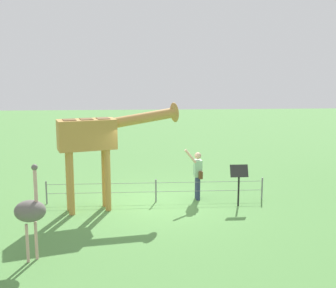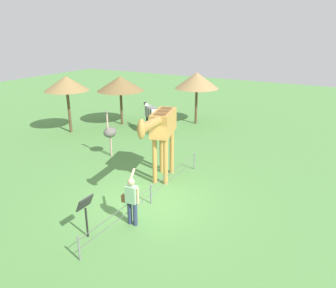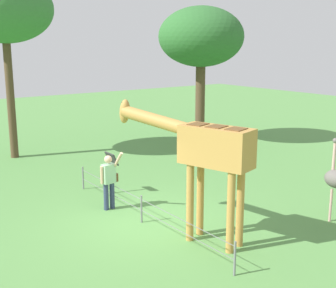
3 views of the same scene
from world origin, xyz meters
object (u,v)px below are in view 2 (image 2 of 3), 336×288
object	(u,v)px
shade_hut_aside	(66,84)
ostrich	(110,132)
shade_hut_near	(197,80)
giraffe	(161,128)
info_sign	(85,208)
zebra	(151,114)
visitor	(132,198)
shade_hut_far	(120,84)

from	to	relation	value
shade_hut_aside	ostrich	bearing A→B (deg)	67.92
ostrich	shade_hut_near	world-z (taller)	shade_hut_near
giraffe	info_sign	world-z (taller)	giraffe
zebra	info_sign	distance (m)	10.41
giraffe	shade_hut_near	world-z (taller)	shade_hut_near
visitor	info_sign	size ratio (longest dim) A/B	1.31
visitor	shade_hut_near	xyz separation A→B (m)	(-11.57, -3.29, 1.86)
shade_hut_near	info_sign	world-z (taller)	shade_hut_near
giraffe	info_sign	distance (m)	4.53
visitor	shade_hut_far	bearing A→B (deg)	-141.05
giraffe	info_sign	xyz separation A→B (m)	(4.35, 0.05, -1.27)
visitor	zebra	distance (m)	9.65
visitor	ostrich	bearing A→B (deg)	-134.76
giraffe	ostrich	distance (m)	3.90
ostrich	shade_hut_aside	distance (m)	5.18
giraffe	zebra	distance (m)	6.64
giraffe	shade_hut_aside	world-z (taller)	shade_hut_aside
shade_hut_near	info_sign	distance (m)	13.15
shade_hut_aside	info_sign	xyz separation A→B (m)	(7.38, 8.15, -1.92)
giraffe	zebra	size ratio (longest dim) A/B	2.29
visitor	shade_hut_aside	size ratio (longest dim) A/B	0.52
zebra	shade_hut_near	distance (m)	3.78
zebra	ostrich	size ratio (longest dim) A/B	0.74
info_sign	shade_hut_far	bearing A→B (deg)	-147.40
zebra	shade_hut_aside	distance (m)	5.09
visitor	shade_hut_near	distance (m)	12.17
shade_hut_far	info_sign	xyz separation A→B (m)	(10.27, 6.57, -1.64)
ostrich	shade_hut_far	bearing A→B (deg)	-148.01
shade_hut_aside	info_sign	bearing A→B (deg)	47.83
visitor	shade_hut_far	xyz separation A→B (m)	(-9.06, -7.33, 1.69)
zebra	ostrich	xyz separation A→B (m)	(4.10, 0.30, 0.01)
ostrich	shade_hut_far	size ratio (longest dim) A/B	0.74
visitor	shade_hut_far	world-z (taller)	shade_hut_far
giraffe	ostrich	xyz separation A→B (m)	(-1.20, -3.56, -1.04)
giraffe	shade_hut_far	size ratio (longest dim) A/B	1.25
visitor	shade_hut_aside	bearing A→B (deg)	-124.74
visitor	info_sign	bearing A→B (deg)	-32.25
zebra	shade_hut_far	world-z (taller)	shade_hut_far
giraffe	visitor	world-z (taller)	giraffe
shade_hut_near	zebra	bearing A→B (deg)	-23.89
ostrich	shade_hut_far	xyz separation A→B (m)	(-4.72, -2.95, 1.42)
ostrich	shade_hut_near	distance (m)	7.48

